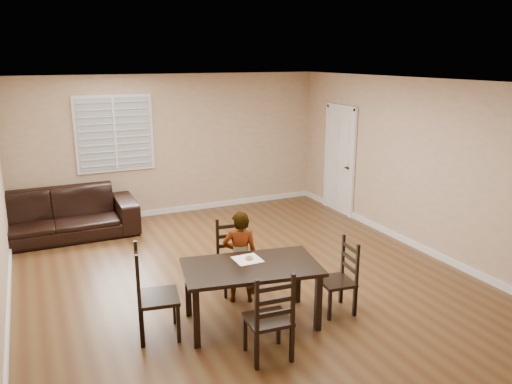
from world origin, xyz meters
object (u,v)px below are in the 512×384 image
chair_left (146,297)px  donut (249,258)px  chair_right (344,279)px  child (240,257)px  chair_far (272,323)px  sofa (52,216)px  dining_table (251,273)px  chair_near (233,257)px

chair_left → donut: 1.24m
chair_right → child: child is taller
chair_far → sofa: bearing=-65.0°
dining_table → sofa: sofa is taller
child → chair_near: bearing=-77.1°
sofa → chair_far: bearing=-69.4°
chair_right → child: (-1.05, 0.74, 0.18)m
chair_right → sofa: chair_right is taller
chair_near → donut: bearing=-92.3°
chair_far → chair_right: 1.42m
chair_left → dining_table: bearing=-90.1°
chair_near → child: bearing=-93.1°
dining_table → child: size_ratio=1.39×
chair_right → donut: bearing=-101.6°
child → donut: size_ratio=12.58×
chair_left → child: size_ratio=0.89×
chair_near → chair_left: size_ratio=0.90×
donut → chair_left: bearing=178.2°
chair_left → chair_right: size_ratio=1.16×
dining_table → child: child is taller
dining_table → chair_right: 1.18m
chair_near → child: (-0.06, -0.42, 0.16)m
chair_right → sofa: size_ratio=0.33×
chair_left → child: child is taller
chair_near → chair_right: size_ratio=1.05×
dining_table → chair_right: bearing=0.3°
dining_table → chair_far: 0.84m
dining_table → chair_right: chair_right is taller
chair_far → donut: chair_far is taller
child → sofa: child is taller
dining_table → sofa: (-1.91, 3.96, -0.23)m
chair_left → chair_right: bearing=-89.9°
chair_near → donut: size_ratio=10.06×
chair_far → child: child is taller
chair_far → chair_right: size_ratio=1.07×
chair_far → chair_left: bearing=-39.9°
chair_far → child: bearing=-95.0°
chair_left → chair_right: chair_left is taller
chair_near → chair_far: (-0.29, -1.77, 0.01)m
chair_left → sofa: chair_left is taller
chair_right → sofa: 5.17m
chair_left → child: 1.31m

